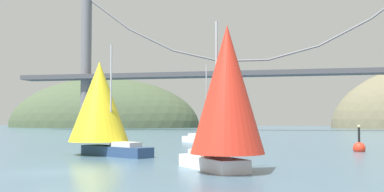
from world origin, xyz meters
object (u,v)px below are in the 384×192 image
(channel_buoy, at_px, (359,147))
(sailboat_crimson_sail, at_px, (213,107))
(sailboat_yellow_sail, at_px, (100,104))
(sailboat_scarlet_sail, at_px, (226,94))

(channel_buoy, bearing_deg, sailboat_crimson_sail, 143.90)
(sailboat_yellow_sail, height_order, sailboat_scarlet_sail, sailboat_yellow_sail)
(sailboat_crimson_sail, relative_size, channel_buoy, 3.64)
(sailboat_yellow_sail, distance_m, sailboat_scarlet_sail, 15.97)
(sailboat_scarlet_sail, xyz_separation_m, channel_buoy, (9.16, 19.15, -3.92))
(sailboat_scarlet_sail, relative_size, channel_buoy, 3.24)
(sailboat_scarlet_sail, bearing_deg, channel_buoy, 64.45)
(sailboat_yellow_sail, relative_size, channel_buoy, 3.37)
(sailboat_crimson_sail, bearing_deg, sailboat_scarlet_sail, -78.57)
(sailboat_crimson_sail, xyz_separation_m, channel_buoy, (15.28, -11.14, -3.93))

